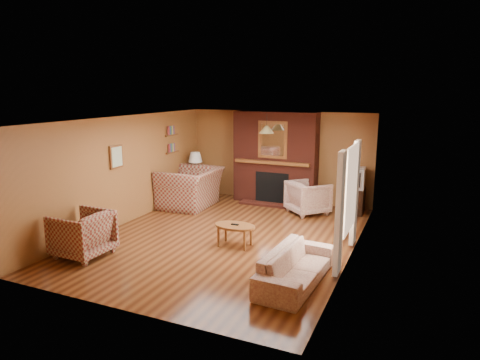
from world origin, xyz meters
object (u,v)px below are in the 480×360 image
at_px(fireplace, 275,159).
at_px(plaid_armchair, 82,234).
at_px(crt_tv, 353,178).
at_px(side_table, 196,187).
at_px(table_lamp, 195,162).
at_px(plaid_loveseat, 190,188).
at_px(tv_stand, 352,200).
at_px(floral_armchair, 308,197).
at_px(coffee_table, 235,228).
at_px(floral_sofa, 296,266).

bearing_deg(fireplace, plaid_armchair, -111.55).
bearing_deg(fireplace, crt_tv, -5.30).
distance_m(side_table, table_lamp, 0.69).
bearing_deg(table_lamp, side_table, 0.00).
bearing_deg(plaid_loveseat, tv_stand, 102.73).
xyz_separation_m(fireplace, plaid_armchair, (-1.95, -4.94, -0.77)).
relative_size(plaid_loveseat, floral_armchair, 1.72).
xyz_separation_m(fireplace, crt_tv, (2.05, -0.19, -0.31)).
distance_m(floral_armchair, side_table, 3.18).
bearing_deg(coffee_table, tv_stand, 62.28).
distance_m(fireplace, tv_stand, 2.23).
height_order(plaid_armchair, side_table, plaid_armchair).
height_order(fireplace, table_lamp, fireplace).
xyz_separation_m(coffee_table, side_table, (-2.47, 2.85, -0.03)).
relative_size(tv_stand, crt_tv, 1.10).
bearing_deg(crt_tv, tv_stand, 90.00).
distance_m(floral_sofa, coffee_table, 1.87).
relative_size(plaid_armchair, floral_armchair, 1.04).
relative_size(plaid_loveseat, tv_stand, 2.41).
bearing_deg(crt_tv, plaid_armchair, -130.12).
bearing_deg(plaid_loveseat, floral_sofa, 46.92).
height_order(plaid_loveseat, side_table, plaid_loveseat).
relative_size(fireplace, crt_tv, 4.19).
bearing_deg(tv_stand, plaid_armchair, -130.74).
bearing_deg(tv_stand, table_lamp, -175.83).
distance_m(plaid_armchair, crt_tv, 6.22).
xyz_separation_m(plaid_loveseat, plaid_armchair, (-0.10, -3.68, -0.08)).
bearing_deg(table_lamp, crt_tv, 4.74).
xyz_separation_m(fireplace, table_lamp, (-2.10, -0.53, -0.16)).
bearing_deg(plaid_armchair, side_table, -176.57).
bearing_deg(fireplace, floral_sofa, -66.89).
height_order(plaid_loveseat, crt_tv, crt_tv).
bearing_deg(floral_armchair, fireplace, 11.85).
distance_m(plaid_armchair, floral_armchair, 5.24).
xyz_separation_m(fireplace, floral_armchair, (1.08, -0.66, -0.78)).
xyz_separation_m(floral_sofa, coffee_table, (-1.53, 1.07, 0.10)).
distance_m(plaid_loveseat, coffee_table, 3.08).
height_order(floral_sofa, side_table, side_table).
bearing_deg(plaid_loveseat, floral_armchair, 98.91).
bearing_deg(floral_armchair, tv_stand, -110.84).
distance_m(floral_armchair, crt_tv, 1.18).
height_order(floral_armchair, side_table, floral_armchair).
distance_m(fireplace, crt_tv, 2.08).
height_order(coffee_table, tv_stand, tv_stand).
relative_size(fireplace, floral_armchair, 2.73).
xyz_separation_m(table_lamp, crt_tv, (4.15, 0.34, -0.14)).
bearing_deg(coffee_table, crt_tv, 62.24).
relative_size(floral_sofa, tv_stand, 2.94).
xyz_separation_m(floral_sofa, table_lamp, (-4.00, 3.92, 0.75)).
distance_m(floral_armchair, table_lamp, 3.24).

